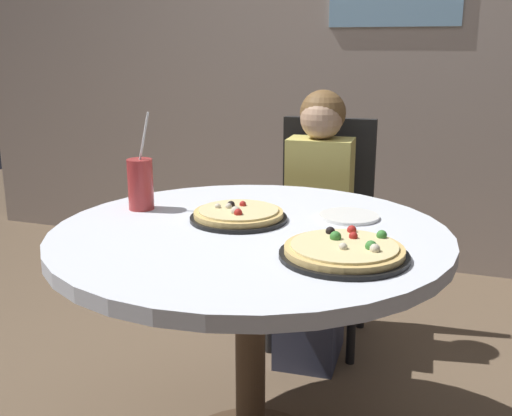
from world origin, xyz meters
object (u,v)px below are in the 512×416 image
chair_wooden (323,218)px  diner_child (315,241)px  soda_cup (141,184)px  plate_small (349,216)px  dining_table (250,265)px  pizza_cheese (345,251)px  pizza_veggie (238,215)px

chair_wooden → diner_child: 0.19m
soda_cup → plate_small: 0.65m
dining_table → soda_cup: 0.45m
pizza_cheese → soda_cup: soda_cup is taller
chair_wooden → pizza_cheese: chair_wooden is taller
diner_child → dining_table: bearing=-90.3°
soda_cup → plate_small: bearing=10.4°
plate_small → diner_child: bearing=113.5°
chair_wooden → plate_small: 0.80m
diner_child → plate_small: size_ratio=6.01×
dining_table → soda_cup: size_ratio=3.67×
chair_wooden → soda_cup: (-0.39, -0.84, 0.30)m
pizza_veggie → soda_cup: soda_cup is taller
soda_cup → chair_wooden: bearing=64.9°
diner_child → plate_small: (0.24, -0.54, 0.27)m
plate_small → chair_wooden: bearing=108.7°
dining_table → pizza_veggie: (-0.06, 0.08, 0.12)m
pizza_veggie → soda_cup: 0.34m
pizza_cheese → dining_table: bearing=154.7°
plate_small → pizza_veggie: bearing=-156.3°
soda_cup → dining_table: bearing=-13.0°
pizza_veggie → plate_small: bearing=23.7°
dining_table → diner_child: size_ratio=1.04×
diner_child → pizza_veggie: (-0.07, -0.68, 0.28)m
dining_table → diner_child: diner_child is taller
soda_cup → pizza_cheese: bearing=-18.5°
chair_wooden → pizza_cheese: 1.14m
pizza_veggie → pizza_cheese: 0.42m
dining_table → plate_small: bearing=41.2°
chair_wooden → plate_small: (0.25, -0.72, 0.22)m
chair_wooden → plate_small: bearing=-71.3°
chair_wooden → pizza_cheese: size_ratio=2.97×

